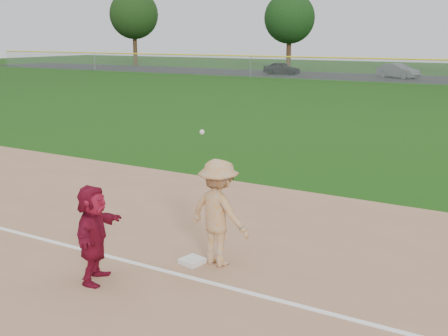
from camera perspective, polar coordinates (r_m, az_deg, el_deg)
The scene contains 9 objects.
ground at distance 10.30m, azimuth -4.33°, elevation -8.72°, with size 160.00×160.00×0.00m, color #17440D.
foul_line at distance 9.70m, azimuth -7.09°, elevation -10.06°, with size 60.00×0.10×0.01m, color white.
first_base at distance 9.84m, azimuth -3.22°, elevation -9.40°, with size 0.37×0.37×0.08m, color silver.
base_runner at distance 9.12m, azimuth -13.12°, elevation -6.52°, with size 1.48×0.47×1.59m, color maroon.
car_left at distance 58.12m, azimuth 5.90°, elevation 10.05°, with size 1.51×3.75×1.28m, color black.
car_mid at distance 55.16m, azimuth 17.29°, elevation 9.40°, with size 1.43×4.09×1.35m, color #595C60.
first_base_play at distance 9.51m, azimuth -0.56°, elevation -4.56°, with size 1.28×0.86×2.29m.
tree_0 at distance 77.69m, azimuth -9.13°, elevation 15.13°, with size 6.40×6.40×9.81m.
tree_1 at distance 66.76m, azimuth 6.68°, elevation 14.89°, with size 5.80×5.80×8.75m.
Camera 1 is at (5.54, -7.78, 3.85)m, focal length 45.00 mm.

